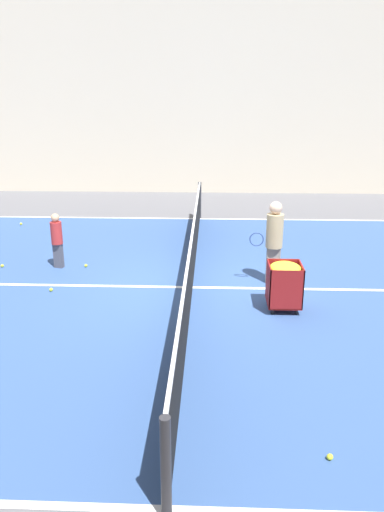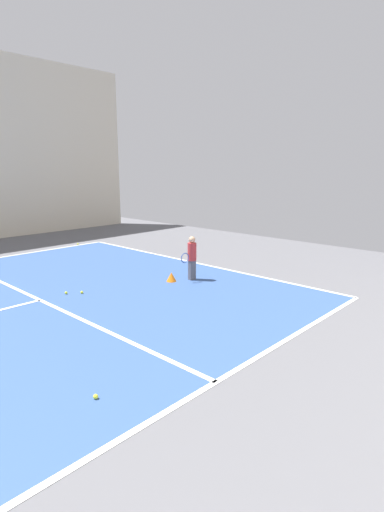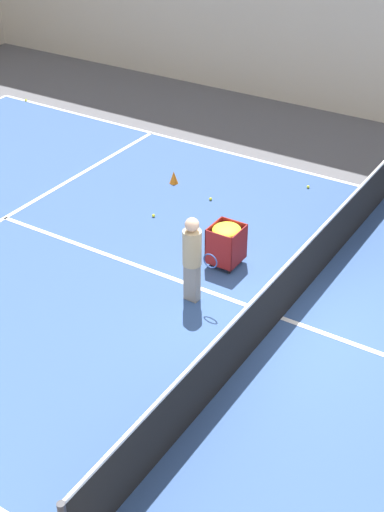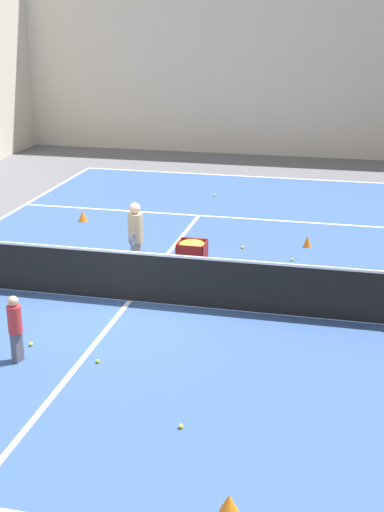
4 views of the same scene
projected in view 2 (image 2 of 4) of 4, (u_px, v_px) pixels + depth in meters
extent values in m
cube|color=white|center=(193.00, 262.00, 13.36)|extent=(10.94, 0.10, 0.00)
cube|color=white|center=(40.00, 300.00, 9.54)|extent=(10.94, 0.10, 0.00)
cube|color=#4C4C56|center=(192.00, 270.00, 11.25)|extent=(0.14, 0.21, 0.56)
cylinder|color=#B22D2D|center=(192.00, 252.00, 11.13)|extent=(0.27, 0.27, 0.50)
sphere|color=tan|center=(192.00, 240.00, 11.06)|extent=(0.19, 0.19, 0.19)
torus|color=#2D478C|center=(185.00, 258.00, 10.93)|extent=(0.05, 0.29, 0.28)
cone|color=orange|center=(171.00, 277.00, 11.09)|extent=(0.28, 0.28, 0.26)
sphere|color=yellow|center=(66.00, 293.00, 9.98)|extent=(0.07, 0.07, 0.07)
sphere|color=yellow|center=(82.00, 292.00, 10.03)|extent=(0.07, 0.07, 0.07)
sphere|color=yellow|center=(78.00, 244.00, 16.38)|extent=(0.07, 0.07, 0.07)
sphere|color=yellow|center=(96.00, 396.00, 5.46)|extent=(0.07, 0.07, 0.07)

